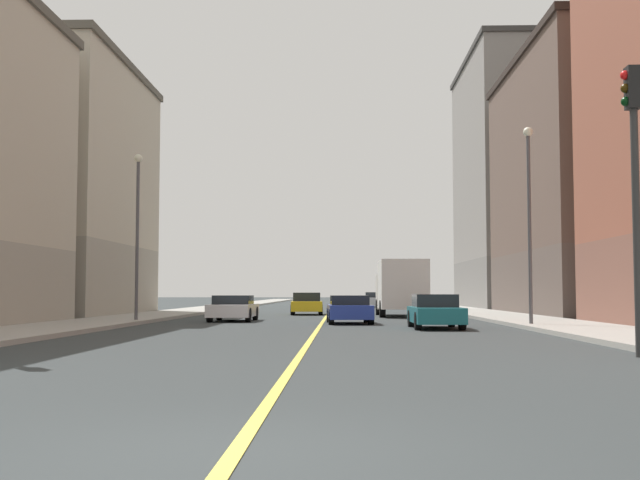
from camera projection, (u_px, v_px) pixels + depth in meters
ground_plane at (234, 454)px, 6.58m from camera, size 400.00×400.00×0.00m
sidewalk_left at (463, 310)px, 55.20m from camera, size 3.68×168.00×0.15m
sidewalk_right at (198, 310)px, 55.72m from camera, size 3.68×168.00×0.15m
lane_center_stripe at (330, 311)px, 55.46m from camera, size 0.16×154.00×0.01m
building_left_mid at (605, 184)px, 46.09m from camera, size 10.20×18.03×15.04m
building_left_far at (528, 183)px, 65.04m from camera, size 10.20×17.01×20.42m
building_right_midblock at (42, 189)px, 45.00m from camera, size 10.20×14.93×14.22m
traffic_light_left_near at (634, 168)px, 16.63m from camera, size 0.40×0.32×6.05m
street_lamp_left_near at (529, 205)px, 30.35m from camera, size 0.36×0.36×7.47m
street_lamp_right_near at (138, 219)px, 34.62m from camera, size 0.36×0.36×7.17m
car_white at (233, 308)px, 36.74m from camera, size 1.97×4.27×1.18m
car_yellow at (307, 304)px, 47.37m from camera, size 1.98×4.11×1.30m
car_silver at (374, 300)px, 71.60m from camera, size 1.86×4.55×1.32m
car_blue at (349, 310)px, 33.95m from camera, size 2.00×4.00×1.19m
car_teal at (435, 312)px, 29.42m from camera, size 1.79×4.32×1.25m
box_truck at (401, 287)px, 44.04m from camera, size 2.56×7.50×3.02m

